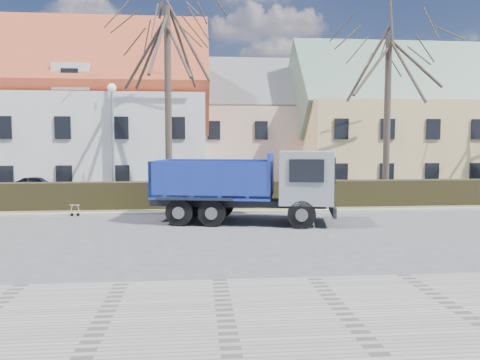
{
  "coord_description": "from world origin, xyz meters",
  "views": [
    {
      "loc": [
        -0.5,
        -16.68,
        3.27
      ],
      "look_at": [
        1.39,
        3.88,
        1.6
      ],
      "focal_mm": 35.0,
      "sensor_mm": 36.0,
      "label": 1
    }
  ],
  "objects": [
    {
      "name": "building_yellow",
      "position": [
        16.0,
        17.0,
        4.25
      ],
      "size": [
        18.8,
        10.8,
        8.5
      ],
      "primitive_type": null,
      "color": "#D8BA76",
      "rests_on": "ground"
    },
    {
      "name": "curb_far",
      "position": [
        0.0,
        4.6,
        0.06
      ],
      "size": [
        80.0,
        0.3,
        0.12
      ],
      "primitive_type": "cube",
      "color": "#AAA699",
      "rests_on": "ground"
    },
    {
      "name": "ground",
      "position": [
        0.0,
        0.0,
        0.0
      ],
      "size": [
        120.0,
        120.0,
        0.0
      ],
      "primitive_type": "plane",
      "color": "#464649"
    },
    {
      "name": "cart_frame",
      "position": [
        -6.08,
        4.41,
        0.29
      ],
      "size": [
        0.67,
        0.42,
        0.58
      ],
      "primitive_type": null,
      "rotation": [
        0.0,
        0.0,
        -0.1
      ],
      "color": "silver",
      "rests_on": "ground"
    },
    {
      "name": "streetlight",
      "position": [
        -4.64,
        7.0,
        3.11
      ],
      "size": [
        0.49,
        0.49,
        6.23
      ],
      "primitive_type": null,
      "color": "#92979A",
      "rests_on": "ground"
    },
    {
      "name": "building_white",
      "position": [
        -13.0,
        16.0,
        4.75
      ],
      "size": [
        26.8,
        10.8,
        9.5
      ],
      "primitive_type": null,
      "color": "silver",
      "rests_on": "ground"
    },
    {
      "name": "sidewalk_near",
      "position": [
        0.0,
        -8.5,
        0.04
      ],
      "size": [
        80.0,
        5.0,
        0.08
      ],
      "primitive_type": "cube",
      "color": "gray",
      "rests_on": "ground"
    },
    {
      "name": "tree_2",
      "position": [
        10.0,
        8.5,
        5.5
      ],
      "size": [
        8.0,
        8.0,
        11.0
      ],
      "primitive_type": null,
      "color": "#372D26",
      "rests_on": "ground"
    },
    {
      "name": "parked_car_a",
      "position": [
        -9.66,
        11.42,
        0.71
      ],
      "size": [
        4.36,
        2.33,
        1.41
      ],
      "primitive_type": "imported",
      "rotation": [
        0.0,
        0.0,
        1.4
      ],
      "color": "black",
      "rests_on": "ground"
    },
    {
      "name": "dump_truck",
      "position": [
        1.15,
        2.24,
        1.51
      ],
      "size": [
        7.96,
        4.32,
        3.02
      ],
      "primitive_type": null,
      "rotation": [
        0.0,
        0.0,
        -0.21
      ],
      "color": "navy",
      "rests_on": "ground"
    },
    {
      "name": "grass_strip",
      "position": [
        0.0,
        6.2,
        0.05
      ],
      "size": [
        80.0,
        3.0,
        0.1
      ],
      "primitive_type": "cube",
      "color": "#49542F",
      "rests_on": "ground"
    },
    {
      "name": "hedge",
      "position": [
        0.0,
        6.0,
        0.65
      ],
      "size": [
        60.0,
        0.9,
        1.3
      ],
      "primitive_type": "cube",
      "color": "black",
      "rests_on": "ground"
    },
    {
      "name": "tree_1",
      "position": [
        -2.0,
        8.5,
        6.33
      ],
      "size": [
        9.2,
        9.2,
        12.65
      ],
      "primitive_type": null,
      "color": "#372D26",
      "rests_on": "ground"
    },
    {
      "name": "building_pink",
      "position": [
        4.0,
        20.0,
        4.0
      ],
      "size": [
        10.8,
        8.8,
        8.0
      ],
      "primitive_type": null,
      "color": "#D6AF97",
      "rests_on": "ground"
    }
  ]
}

